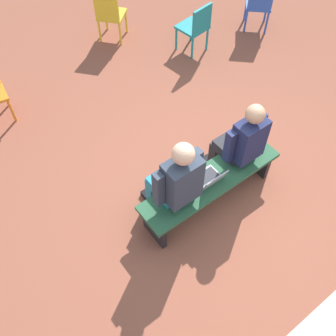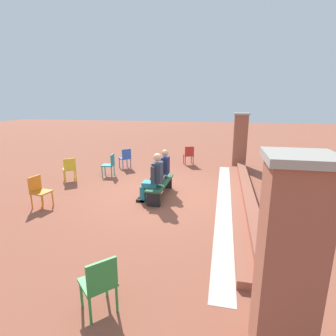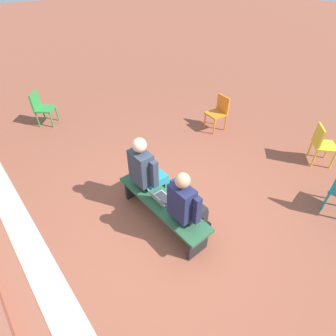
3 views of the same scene
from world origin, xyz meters
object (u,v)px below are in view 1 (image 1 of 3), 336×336
at_px(person_student, 241,141).
at_px(laptop, 209,179).
at_px(plastic_chair_far_left, 196,26).
at_px(plastic_chair_far_right, 259,3).
at_px(bench, 210,184).
at_px(person_adult, 175,180).
at_px(plastic_chair_near_bench_left, 110,14).

distance_m(person_student, laptop, 0.56).
height_order(plastic_chair_far_left, plastic_chair_far_right, same).
bearing_deg(plastic_chair_far_left, person_student, 61.06).
bearing_deg(plastic_chair_far_right, person_student, 40.59).
bearing_deg(laptop, plastic_chair_far_left, -126.78).
distance_m(person_student, plastic_chair_far_left, 2.66).
relative_size(bench, laptop, 5.62).
relative_size(bench, person_student, 1.35).
bearing_deg(person_student, plastic_chair_far_left, -118.94).
distance_m(person_adult, plastic_chair_near_bench_left, 3.68).
relative_size(person_adult, laptop, 4.36).
bearing_deg(plastic_chair_far_left, plastic_chair_far_right, 173.50).
bearing_deg(person_student, bench, 8.08).
relative_size(plastic_chair_far_left, plastic_chair_far_right, 1.00).
bearing_deg(laptop, person_student, -171.21).
distance_m(plastic_chair_far_left, plastic_chair_far_right, 1.27).
distance_m(person_adult, plastic_chair_far_left, 3.22).
height_order(person_student, person_adult, person_adult).
distance_m(bench, plastic_chair_near_bench_left, 3.60).
height_order(person_adult, plastic_chair_far_left, person_adult).
bearing_deg(plastic_chair_far_right, person_adult, 32.00).
height_order(plastic_chair_near_bench_left, plastic_chair_far_right, same).
relative_size(laptop, plastic_chair_near_bench_left, 0.38).
relative_size(bench, plastic_chair_far_right, 2.14).
xyz_separation_m(person_student, plastic_chair_far_left, (-1.28, -2.32, -0.23)).
height_order(plastic_chair_near_bench_left, plastic_chair_far_left, same).
relative_size(laptop, plastic_chair_far_left, 0.38).
height_order(bench, laptop, laptop).
relative_size(plastic_chair_near_bench_left, plastic_chair_far_left, 1.00).
bearing_deg(plastic_chair_far_right, plastic_chair_far_left, -6.50).
distance_m(laptop, plastic_chair_far_right, 3.79).
relative_size(person_student, plastic_chair_far_left, 1.59).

